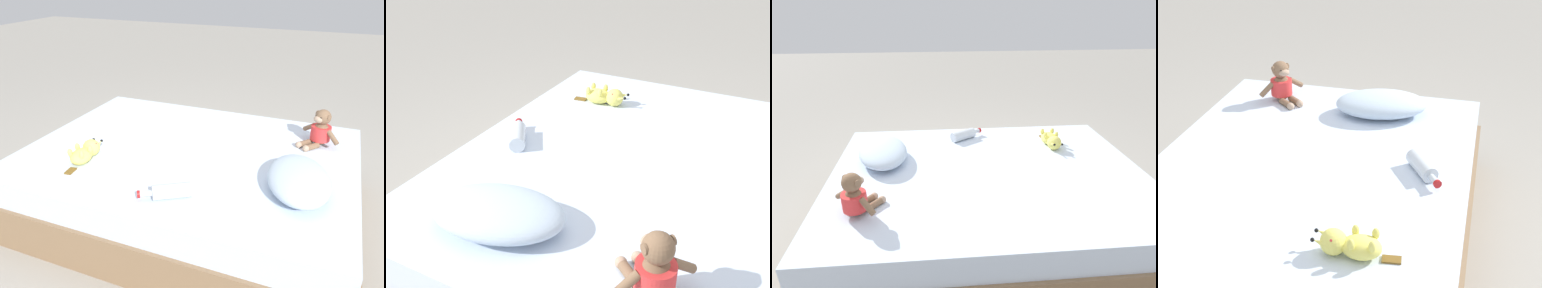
# 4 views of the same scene
# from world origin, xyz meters

# --- Properties ---
(ground_plane) EXTENTS (16.00, 16.00, 0.00)m
(ground_plane) POSITION_xyz_m (0.00, 0.00, 0.00)
(ground_plane) COLOR #9E998E
(bed) EXTENTS (1.51, 2.02, 0.43)m
(bed) POSITION_xyz_m (0.00, 0.00, 0.21)
(bed) COLOR #846647
(bed) RESTS_ON ground_plane
(pillow) EXTENTS (0.55, 0.41, 0.13)m
(pillow) POSITION_xyz_m (0.21, 0.68, 0.49)
(pillow) COLOR silver
(pillow) RESTS_ON bed
(plush_monkey) EXTENTS (0.25, 0.26, 0.24)m
(plush_monkey) POSITION_xyz_m (-0.38, 0.72, 0.53)
(plush_monkey) COLOR brown
(plush_monkey) RESTS_ON bed
(plush_yellow_creature) EXTENTS (0.33, 0.12, 0.10)m
(plush_yellow_creature) POSITION_xyz_m (0.34, -0.52, 0.48)
(plush_yellow_creature) COLOR #EAE066
(plush_yellow_creature) RESTS_ON bed
(glass_bottle) EXTENTS (0.19, 0.25, 0.07)m
(glass_bottle) POSITION_xyz_m (0.51, 0.11, 0.47)
(glass_bottle) COLOR silver
(glass_bottle) RESTS_ON bed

